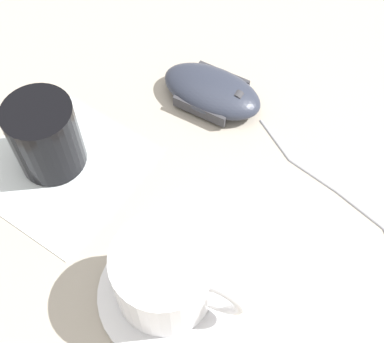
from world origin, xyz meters
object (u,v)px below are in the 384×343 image
(coffee_cup, at_px, (166,276))
(computer_mouse, at_px, (212,91))
(drinking_glass, at_px, (45,136))
(saucer, at_px, (167,294))

(coffee_cup, relative_size, computer_mouse, 0.90)
(computer_mouse, height_order, drinking_glass, drinking_glass)
(saucer, xyz_separation_m, computer_mouse, (-0.23, -0.01, 0.01))
(coffee_cup, bearing_deg, computer_mouse, -177.66)
(drinking_glass, bearing_deg, coffee_cup, 53.34)
(computer_mouse, xyz_separation_m, drinking_glass, (0.12, -0.14, 0.03))
(saucer, relative_size, computer_mouse, 0.96)
(saucer, height_order, coffee_cup, coffee_cup)
(saucer, height_order, computer_mouse, computer_mouse)
(coffee_cup, bearing_deg, saucer, 0.08)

